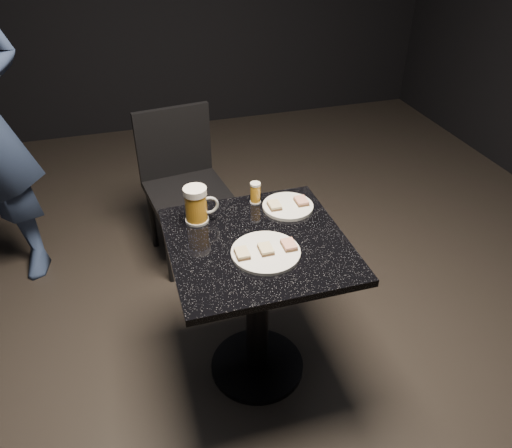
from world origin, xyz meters
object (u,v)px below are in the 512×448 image
object	(u,v)px
table	(257,287)
beer_tumbler	(255,193)
plate_large	(266,252)
beer_mug	(197,205)
chair	(183,179)
plate_small	(288,206)

from	to	relation	value
table	beer_tumbler	world-z (taller)	beer_tumbler
plate_large	beer_mug	xyz separation A→B (m)	(-0.20, 0.30, 0.07)
plate_large	beer_tumbler	bearing A→B (deg)	79.51
plate_large	beer_tumbler	size ratio (longest dim) A/B	2.72
chair	plate_small	bearing A→B (deg)	-67.66
beer_tumbler	chair	bearing A→B (deg)	106.27
plate_large	chair	distance (m)	1.16
beer_mug	plate_small	bearing A→B (deg)	-1.83
plate_large	chair	size ratio (longest dim) A/B	0.30
plate_small	table	size ratio (longest dim) A/B	0.30
beer_mug	chair	size ratio (longest dim) A/B	0.18
beer_mug	beer_tumbler	size ratio (longest dim) A/B	1.61
plate_large	beer_mug	size ratio (longest dim) A/B	1.69
plate_large	plate_small	bearing A→B (deg)	56.13
beer_tumbler	chair	distance (m)	0.83
plate_small	table	xyz separation A→B (m)	(-0.20, -0.20, -0.25)
plate_large	table	bearing A→B (deg)	94.63
table	beer_mug	bearing A→B (deg)	133.09
beer_tumbler	chair	size ratio (longest dim) A/B	0.11
table	chair	bearing A→B (deg)	97.90
table	beer_mug	distance (m)	0.43
plate_large	plate_small	size ratio (longest dim) A/B	1.20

